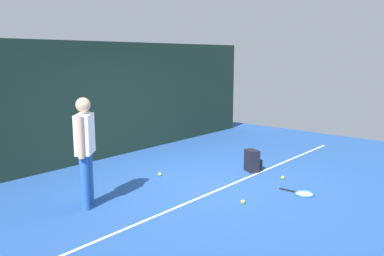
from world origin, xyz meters
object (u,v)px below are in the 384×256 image
backpack (253,161)px  tennis_ball_near_player (243,202)px  tennis_ball_by_fence (160,174)px  tennis_ball_mid_court (283,177)px  tennis_player (85,146)px  tennis_racket (303,194)px

backpack → tennis_ball_near_player: bearing=144.7°
tennis_ball_by_fence → tennis_ball_mid_court: 2.35m
tennis_player → tennis_ball_near_player: size_ratio=25.76×
tennis_player → tennis_ball_near_player: bearing=-87.4°
tennis_racket → tennis_ball_near_player: size_ratio=9.37×
tennis_player → tennis_ball_mid_court: (3.22, -1.63, -0.93)m
tennis_player → tennis_racket: tennis_player is taller
backpack → tennis_ball_mid_court: 0.75m
tennis_ball_near_player → tennis_player: bearing=133.4°
tennis_player → tennis_racket: 3.66m
tennis_racket → tennis_ball_near_player: bearing=-119.2°
tennis_racket → tennis_ball_near_player: 1.15m
tennis_racket → tennis_ball_by_fence: tennis_ball_by_fence is taller
tennis_player → backpack: tennis_player is taller
tennis_player → backpack: size_ratio=3.86×
backpack → tennis_ball_mid_court: (-0.08, -0.72, -0.18)m
backpack → tennis_ball_by_fence: (-1.45, 1.20, -0.18)m
tennis_racket → tennis_player: bearing=-132.5°
tennis_ball_near_player → tennis_ball_mid_court: bearing=4.8°
tennis_ball_by_fence → tennis_ball_mid_court: bearing=-54.6°
tennis_ball_mid_court → tennis_player: bearing=153.2°
tennis_racket → tennis_ball_mid_court: bearing=138.9°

